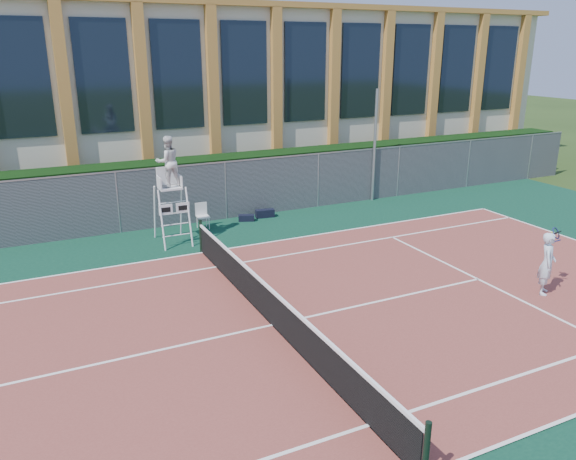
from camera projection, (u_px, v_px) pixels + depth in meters
name	position (u px, v px, depth m)	size (l,w,h in m)	color
ground	(273.00, 326.00, 13.30)	(120.00, 120.00, 0.00)	#233814
apron	(256.00, 309.00, 14.16)	(36.00, 20.00, 0.01)	#0B3224
tennis_court	(273.00, 325.00, 13.30)	(23.77, 10.97, 0.02)	brown
tennis_net	(272.00, 306.00, 13.14)	(0.10, 11.30, 1.10)	black
fence	(174.00, 197.00, 20.51)	(40.00, 0.06, 2.20)	#595E60
hedge	(166.00, 190.00, 21.54)	(40.00, 1.40, 2.20)	black
building	(122.00, 94.00, 27.41)	(45.00, 10.60, 8.22)	beige
steel_pole	(375.00, 146.00, 23.58)	(0.12, 0.12, 4.70)	#9EA0A5
umpire_chair	(168.00, 165.00, 18.30)	(1.02, 1.56, 3.64)	white
plastic_chair	(202.00, 213.00, 20.37)	(0.44, 0.44, 0.93)	silver
sports_bag_near	(265.00, 213.00, 21.78)	(0.72, 0.29, 0.31)	black
sports_bag_far	(246.00, 218.00, 21.32)	(0.60, 0.26, 0.24)	black
tennis_player	(547.00, 263.00, 14.78)	(1.01, 0.80, 1.71)	silver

